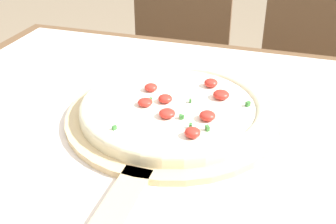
{
  "coord_description": "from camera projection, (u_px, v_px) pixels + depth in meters",
  "views": [
    {
      "loc": [
        0.17,
        -0.58,
        1.17
      ],
      "look_at": [
        -0.02,
        0.05,
        0.78
      ],
      "focal_mm": 45.0,
      "sensor_mm": 36.0,
      "label": 1
    }
  ],
  "objects": [
    {
      "name": "dining_table",
      "position": [
        172.0,
        191.0,
        0.79
      ],
      "size": [
        1.2,
        1.01,
        0.75
      ],
      "color": "brown",
      "rests_on": "ground_plane"
    },
    {
      "name": "chair_right",
      "position": [
        312.0,
        80.0,
        1.52
      ],
      "size": [
        0.43,
        0.43,
        0.88
      ],
      "rotation": [
        0.0,
        0.0,
        0.07
      ],
      "color": "brown",
      "rests_on": "ground_plane"
    },
    {
      "name": "pizza",
      "position": [
        173.0,
        107.0,
        0.79
      ],
      "size": [
        0.35,
        0.35,
        0.04
      ],
      "color": "beige",
      "rests_on": "pizza_peel"
    },
    {
      "name": "chair_left",
      "position": [
        177.0,
        63.0,
        1.65
      ],
      "size": [
        0.42,
        0.42,
        0.88
      ],
      "rotation": [
        0.0,
        0.0,
        0.06
      ],
      "color": "brown",
      "rests_on": "ground_plane"
    },
    {
      "name": "towel_cloth",
      "position": [
        172.0,
        143.0,
        0.74
      ],
      "size": [
        1.12,
        0.93,
        0.0
      ],
      "color": "silver",
      "rests_on": "dining_table"
    },
    {
      "name": "pizza_peel",
      "position": [
        170.0,
        120.0,
        0.79
      ],
      "size": [
        0.4,
        0.58,
        0.01
      ],
      "color": "#D6B784",
      "rests_on": "towel_cloth"
    }
  ]
}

